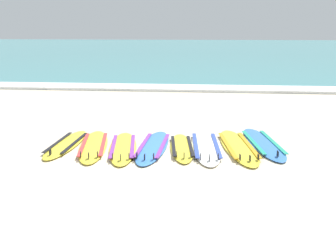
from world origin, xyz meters
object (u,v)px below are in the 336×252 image
object	(u,v)px
surfboard_5	(206,146)
surfboard_7	(263,143)
surfboard_1	(93,146)
surfboard_4	(182,147)
surfboard_3	(153,146)
surfboard_6	(238,146)
surfboard_0	(66,144)
surfboard_2	(123,147)

from	to	relation	value
surfboard_5	surfboard_7	distance (m)	1.29
surfboard_1	surfboard_4	bearing A→B (deg)	1.77
surfboard_3	surfboard_6	world-z (taller)	same
surfboard_4	surfboard_7	size ratio (longest dim) A/B	0.81
surfboard_5	surfboard_0	bearing A→B (deg)	-178.30
surfboard_2	surfboard_0	bearing A→B (deg)	174.27
surfboard_4	surfboard_6	distance (m)	1.20
surfboard_7	surfboard_1	bearing A→B (deg)	-172.20
surfboard_2	surfboard_3	world-z (taller)	same
surfboard_0	surfboard_2	size ratio (longest dim) A/B	0.92
surfboard_5	surfboard_7	bearing A→B (deg)	15.52
surfboard_4	surfboard_7	bearing A→B (deg)	14.12
surfboard_2	surfboard_1	bearing A→B (deg)	174.44
surfboard_3	surfboard_6	size ratio (longest dim) A/B	0.92
surfboard_2	surfboard_4	world-z (taller)	same
surfboard_0	surfboard_2	xyz separation A→B (m)	(1.28, -0.13, 0.00)
surfboard_0	surfboard_1	size ratio (longest dim) A/B	0.89
surfboard_3	surfboard_5	xyz separation A→B (m)	(1.12, 0.10, -0.00)
surfboard_5	surfboard_6	size ratio (longest dim) A/B	0.95
surfboard_2	surfboard_3	xyz separation A→B (m)	(0.62, 0.12, -0.00)
surfboard_1	surfboard_4	distance (m)	1.90
surfboard_3	surfboard_4	world-z (taller)	same
surfboard_3	surfboard_2	bearing A→B (deg)	-169.25
surfboard_4	surfboard_5	distance (m)	0.52
surfboard_7	surfboard_2	bearing A→B (deg)	-169.34
surfboard_5	surfboard_7	xyz separation A→B (m)	(1.24, 0.35, -0.00)
surfboard_4	surfboard_0	bearing A→B (deg)	179.88
surfboard_1	surfboard_6	distance (m)	3.09
surfboard_6	surfboard_7	distance (m)	0.62
surfboard_2	surfboard_6	bearing A→B (deg)	6.80
surfboard_2	surfboard_3	size ratio (longest dim) A/B	0.97
surfboard_2	surfboard_5	size ratio (longest dim) A/B	0.94
surfboard_3	surfboard_5	size ratio (longest dim) A/B	0.97
surfboard_0	surfboard_7	size ratio (longest dim) A/B	0.85
surfboard_7	surfboard_4	bearing A→B (deg)	-165.88
surfboard_3	surfboard_4	bearing A→B (deg)	0.38
surfboard_4	surfboard_5	xyz separation A→B (m)	(0.51, 0.10, -0.00)
surfboard_2	surfboard_7	xyz separation A→B (m)	(2.99, 0.56, -0.00)
surfboard_2	surfboard_3	distance (m)	0.64
surfboard_1	surfboard_0	bearing A→B (deg)	174.10
surfboard_0	surfboard_1	bearing A→B (deg)	-5.90
surfboard_3	surfboard_1	bearing A→B (deg)	-177.56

